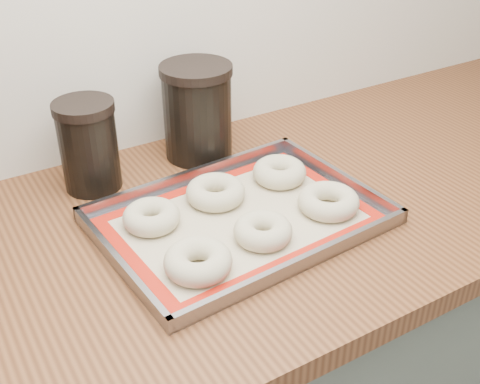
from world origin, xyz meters
TOP-DOWN VIEW (x-y plane):
  - countertop at (0.00, 1.68)m, footprint 3.06×0.68m
  - baking_tray at (0.14, 1.65)m, footprint 0.48×0.36m
  - baking_mat at (0.14, 1.65)m, footprint 0.44×0.32m
  - bagel_front_left at (0.01, 1.56)m, footprint 0.12×0.12m
  - bagel_front_mid at (0.14, 1.58)m, footprint 0.12×0.12m
  - bagel_front_right at (0.29, 1.59)m, footprint 0.14×0.14m
  - bagel_back_left at (0.00, 1.71)m, footprint 0.11×0.11m
  - bagel_back_mid at (0.13, 1.72)m, footprint 0.14×0.14m
  - bagel_back_right at (0.27, 1.72)m, footprint 0.11×0.11m
  - canister_mid at (-0.03, 1.89)m, footprint 0.11×0.11m
  - canister_right at (0.19, 1.90)m, footprint 0.14×0.14m

SIDE VIEW (x-z plane):
  - countertop at x=0.00m, z-range 0.86..0.90m
  - baking_mat at x=0.14m, z-range 0.90..0.91m
  - baking_tray at x=0.14m, z-range 0.89..0.92m
  - bagel_front_right at x=0.29m, z-range 0.90..0.94m
  - bagel_front_mid at x=0.14m, z-range 0.90..0.94m
  - bagel_back_left at x=0.00m, z-range 0.90..0.94m
  - bagel_back_mid at x=0.13m, z-range 0.90..0.94m
  - bagel_back_right at x=0.27m, z-range 0.90..0.94m
  - bagel_front_left at x=0.01m, z-range 0.90..0.94m
  - canister_mid at x=-0.03m, z-range 0.90..1.07m
  - canister_right at x=0.19m, z-range 0.90..1.09m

